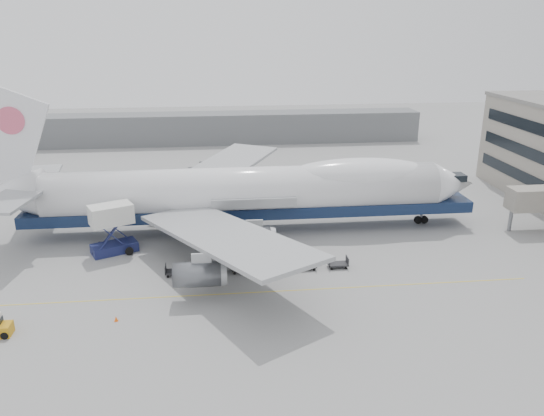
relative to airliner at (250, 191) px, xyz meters
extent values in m
plane|color=gray|center=(-0.64, -12.00, -5.62)|extent=(260.00, 260.00, 0.00)
cube|color=gold|center=(-0.64, -18.00, -5.62)|extent=(60.00, 0.15, 0.01)
cube|color=gray|center=(39.36, -4.00, -1.12)|extent=(9.00, 3.00, 3.00)
cylinder|color=slate|center=(35.36, -4.00, -4.12)|extent=(0.50, 0.50, 3.00)
cube|color=slate|center=(-10.64, 58.00, -2.12)|extent=(110.00, 8.00, 7.00)
cylinder|color=white|center=(-0.64, 0.00, 0.08)|extent=(52.00, 6.40, 6.40)
cube|color=#111F3E|center=(0.36, 0.00, -2.48)|extent=(60.00, 5.76, 1.50)
cone|color=white|center=(28.36, 0.00, 0.08)|extent=(6.00, 6.40, 6.40)
cone|color=white|center=(-31.14, 0.00, 0.68)|extent=(9.00, 6.40, 6.40)
ellipsoid|color=white|center=(14.96, 0.00, 1.84)|extent=(20.67, 5.78, 4.56)
cube|color=white|center=(-29.64, 0.00, 7.58)|extent=(10.52, 0.50, 13.56)
cylinder|color=#DE5674|center=(-29.14, 0.00, 10.08)|extent=(3.40, 0.30, 3.40)
cube|color=#9EA0A3|center=(-3.64, -14.28, -0.52)|extent=(20.35, 26.74, 2.26)
cube|color=#9EA0A3|center=(-3.64, 14.28, -0.52)|extent=(20.35, 26.74, 2.26)
cylinder|color=#595B60|center=(-6.64, 19.00, -2.72)|extent=(4.80, 2.60, 2.60)
cylinder|color=#595B60|center=(-0.64, 10.00, -2.72)|extent=(4.80, 2.60, 2.60)
cylinder|color=#595B60|center=(-0.64, -10.00, -2.72)|extent=(4.80, 2.60, 2.60)
cylinder|color=#595B60|center=(-6.64, -19.00, -2.72)|extent=(4.80, 2.60, 2.60)
cylinder|color=slate|center=(24.36, 0.00, -4.37)|extent=(0.36, 0.36, 2.50)
cylinder|color=black|center=(24.36, 0.00, -5.07)|extent=(1.10, 0.45, 1.10)
cylinder|color=slate|center=(-3.64, -3.00, -4.37)|extent=(0.36, 0.36, 2.50)
cylinder|color=black|center=(-3.64, -3.00, -5.07)|extent=(1.10, 0.45, 1.10)
cylinder|color=slate|center=(-3.64, 3.00, -4.37)|extent=(0.36, 0.36, 2.50)
cylinder|color=black|center=(-3.64, 3.00, -5.07)|extent=(1.10, 0.45, 1.10)
cube|color=navy|center=(-17.25, -5.65, -5.03)|extent=(6.01, 4.65, 1.19)
cube|color=silver|center=(-17.25, -5.65, -0.62)|extent=(5.71, 4.66, 2.39)
cube|color=navy|center=(-17.25, -6.85, -2.82)|extent=(3.55, 1.74, 4.27)
cube|color=navy|center=(-17.25, -4.46, -2.82)|extent=(3.55, 1.74, 4.27)
cube|color=slate|center=(-17.25, -3.92, -0.62)|extent=(2.91, 2.28, 0.15)
cylinder|color=black|center=(-19.20, -6.74, -5.14)|extent=(0.98, 0.38, 0.98)
cylinder|color=black|center=(-19.20, -4.57, -5.14)|extent=(0.98, 0.38, 0.98)
cylinder|color=black|center=(-15.30, -6.74, -5.14)|extent=(0.98, 0.38, 0.98)
cylinder|color=black|center=(-15.30, -4.57, -5.14)|extent=(0.98, 0.38, 0.98)
cylinder|color=black|center=(-23.79, -24.28, -5.27)|extent=(0.71, 0.30, 0.71)
cylinder|color=black|center=(-23.79, -22.97, -5.27)|extent=(0.71, 0.30, 0.71)
cone|color=#FF5D0D|center=(-14.36, -22.26, -5.36)|extent=(0.34, 0.34, 0.53)
cube|color=#FF5D0D|center=(-14.36, -22.26, -5.61)|extent=(0.36, 0.36, 0.03)
cube|color=#2D2D30|center=(-9.30, -12.97, -5.17)|extent=(2.30, 1.35, 0.18)
cube|color=#2D2D30|center=(-10.40, -12.97, -4.77)|extent=(0.08, 1.35, 0.90)
cube|color=#2D2D30|center=(-8.20, -12.97, -4.77)|extent=(0.08, 1.35, 0.90)
cylinder|color=black|center=(-10.15, -13.52, -5.47)|extent=(0.30, 0.12, 0.30)
cylinder|color=black|center=(-10.15, -12.42, -5.47)|extent=(0.30, 0.12, 0.30)
cylinder|color=black|center=(-8.45, -13.52, -5.47)|extent=(0.30, 0.12, 0.30)
cylinder|color=black|center=(-8.45, -12.42, -5.47)|extent=(0.30, 0.12, 0.30)
cube|color=#2D2D30|center=(-5.58, -12.97, -5.17)|extent=(2.30, 1.35, 0.18)
cube|color=#2D2D30|center=(-6.68, -12.97, -4.77)|extent=(0.08, 1.35, 0.90)
cube|color=#2D2D30|center=(-4.48, -12.97, -4.77)|extent=(0.08, 1.35, 0.90)
cylinder|color=black|center=(-6.43, -13.52, -5.47)|extent=(0.30, 0.12, 0.30)
cylinder|color=black|center=(-6.43, -12.42, -5.47)|extent=(0.30, 0.12, 0.30)
cylinder|color=black|center=(-4.73, -13.52, -5.47)|extent=(0.30, 0.12, 0.30)
cylinder|color=black|center=(-4.73, -12.42, -5.47)|extent=(0.30, 0.12, 0.30)
cube|color=#2D2D30|center=(-1.85, -12.97, -5.17)|extent=(2.30, 1.35, 0.18)
cube|color=#2D2D30|center=(-2.95, -12.97, -4.77)|extent=(0.08, 1.35, 0.90)
cube|color=#2D2D30|center=(-0.75, -12.97, -4.77)|extent=(0.08, 1.35, 0.90)
cylinder|color=black|center=(-2.70, -13.52, -5.47)|extent=(0.30, 0.12, 0.30)
cylinder|color=black|center=(-2.70, -12.42, -5.47)|extent=(0.30, 0.12, 0.30)
cylinder|color=black|center=(-1.00, -13.52, -5.47)|extent=(0.30, 0.12, 0.30)
cylinder|color=black|center=(-1.00, -12.42, -5.47)|extent=(0.30, 0.12, 0.30)
cube|color=#2D2D30|center=(1.88, -12.97, -5.17)|extent=(2.30, 1.35, 0.18)
cube|color=#2D2D30|center=(0.78, -12.97, -4.77)|extent=(0.08, 1.35, 0.90)
cube|color=#2D2D30|center=(2.98, -12.97, -4.77)|extent=(0.08, 1.35, 0.90)
cylinder|color=black|center=(1.03, -13.52, -5.47)|extent=(0.30, 0.12, 0.30)
cylinder|color=black|center=(1.03, -12.42, -5.47)|extent=(0.30, 0.12, 0.30)
cylinder|color=black|center=(2.73, -13.52, -5.47)|extent=(0.30, 0.12, 0.30)
cylinder|color=black|center=(2.73, -12.42, -5.47)|extent=(0.30, 0.12, 0.30)
cube|color=#2D2D30|center=(5.60, -12.97, -5.17)|extent=(2.30, 1.35, 0.18)
cube|color=#2D2D30|center=(4.50, -12.97, -4.77)|extent=(0.08, 1.35, 0.90)
cube|color=#2D2D30|center=(6.70, -12.97, -4.77)|extent=(0.08, 1.35, 0.90)
cylinder|color=black|center=(4.75, -13.52, -5.47)|extent=(0.30, 0.12, 0.30)
cylinder|color=black|center=(4.75, -12.42, -5.47)|extent=(0.30, 0.12, 0.30)
cylinder|color=black|center=(6.45, -13.52, -5.47)|extent=(0.30, 0.12, 0.30)
cylinder|color=black|center=(6.45, -12.42, -5.47)|extent=(0.30, 0.12, 0.30)
cube|color=#2D2D30|center=(9.33, -12.97, -5.17)|extent=(2.30, 1.35, 0.18)
cube|color=#2D2D30|center=(8.23, -12.97, -4.77)|extent=(0.08, 1.35, 0.90)
cube|color=#2D2D30|center=(10.43, -12.97, -4.77)|extent=(0.08, 1.35, 0.90)
cylinder|color=black|center=(8.48, -13.52, -5.47)|extent=(0.30, 0.12, 0.30)
cylinder|color=black|center=(8.48, -12.42, -5.47)|extent=(0.30, 0.12, 0.30)
cylinder|color=black|center=(10.18, -13.52, -5.47)|extent=(0.30, 0.12, 0.30)
cylinder|color=black|center=(10.18, -12.42, -5.47)|extent=(0.30, 0.12, 0.30)
camera|label=1|loc=(-4.32, -67.84, 21.17)|focal=35.00mm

